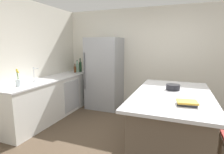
{
  "coord_description": "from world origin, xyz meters",
  "views": [
    {
      "loc": [
        0.67,
        -2.48,
        1.65
      ],
      "look_at": [
        -0.65,
        0.94,
        1.0
      ],
      "focal_mm": 28.72,
      "sensor_mm": 36.0,
      "label": 1
    }
  ],
  "objects_px": {
    "refrigerator": "(105,73)",
    "sink_faucet": "(34,74)",
    "kitchen_island": "(171,122)",
    "gin_bottle": "(77,67)",
    "syrup_bottle": "(75,69)",
    "wine_bottle": "(80,66)",
    "cookbook_stack": "(187,103)",
    "mixing_bowl": "(173,87)",
    "flower_vase": "(18,81)",
    "olive_oil_bottle": "(77,67)"
  },
  "relations": [
    {
      "from": "kitchen_island",
      "to": "olive_oil_bottle",
      "type": "relative_size",
      "value": 6.4
    },
    {
      "from": "olive_oil_bottle",
      "to": "wine_bottle",
      "type": "relative_size",
      "value": 0.81
    },
    {
      "from": "olive_oil_bottle",
      "to": "syrup_bottle",
      "type": "distance_m",
      "value": 0.29
    },
    {
      "from": "refrigerator",
      "to": "mixing_bowl",
      "type": "bearing_deg",
      "value": -36.47
    },
    {
      "from": "gin_bottle",
      "to": "syrup_bottle",
      "type": "xyz_separation_m",
      "value": [
        -0.02,
        -0.09,
        -0.04
      ]
    },
    {
      "from": "refrigerator",
      "to": "sink_faucet",
      "type": "relative_size",
      "value": 6.14
    },
    {
      "from": "wine_bottle",
      "to": "cookbook_stack",
      "type": "bearing_deg",
      "value": -37.8
    },
    {
      "from": "kitchen_island",
      "to": "sink_faucet",
      "type": "bearing_deg",
      "value": 178.83
    },
    {
      "from": "mixing_bowl",
      "to": "gin_bottle",
      "type": "bearing_deg",
      "value": 153.4
    },
    {
      "from": "olive_oil_bottle",
      "to": "gin_bottle",
      "type": "relative_size",
      "value": 0.93
    },
    {
      "from": "flower_vase",
      "to": "cookbook_stack",
      "type": "xyz_separation_m",
      "value": [
        2.85,
        -0.12,
        -0.03
      ]
    },
    {
      "from": "olive_oil_bottle",
      "to": "gin_bottle",
      "type": "xyz_separation_m",
      "value": [
        0.11,
        -0.18,
        0.01
      ]
    },
    {
      "from": "flower_vase",
      "to": "gin_bottle",
      "type": "bearing_deg",
      "value": 88.52
    },
    {
      "from": "sink_faucet",
      "to": "flower_vase",
      "type": "height_order",
      "value": "flower_vase"
    },
    {
      "from": "wine_bottle",
      "to": "flower_vase",
      "type": "bearing_deg",
      "value": -92.58
    },
    {
      "from": "wine_bottle",
      "to": "syrup_bottle",
      "type": "xyz_separation_m",
      "value": [
        -0.06,
        -0.18,
        -0.06
      ]
    },
    {
      "from": "sink_faucet",
      "to": "gin_bottle",
      "type": "xyz_separation_m",
      "value": [
        0.1,
        1.48,
        -0.03
      ]
    },
    {
      "from": "kitchen_island",
      "to": "cookbook_stack",
      "type": "bearing_deg",
      "value": -69.99
    },
    {
      "from": "flower_vase",
      "to": "wine_bottle",
      "type": "height_order",
      "value": "wine_bottle"
    },
    {
      "from": "syrup_bottle",
      "to": "olive_oil_bottle",
      "type": "bearing_deg",
      "value": 108.48
    },
    {
      "from": "flower_vase",
      "to": "sink_faucet",
      "type": "bearing_deg",
      "value": 96.46
    },
    {
      "from": "olive_oil_bottle",
      "to": "gin_bottle",
      "type": "bearing_deg",
      "value": -58.95
    },
    {
      "from": "refrigerator",
      "to": "flower_vase",
      "type": "relative_size",
      "value": 5.7
    },
    {
      "from": "refrigerator",
      "to": "flower_vase",
      "type": "xyz_separation_m",
      "value": [
        -0.88,
        -1.94,
        0.08
      ]
    },
    {
      "from": "flower_vase",
      "to": "gin_bottle",
      "type": "xyz_separation_m",
      "value": [
        0.05,
        1.93,
        0.04
      ]
    },
    {
      "from": "kitchen_island",
      "to": "sink_faucet",
      "type": "height_order",
      "value": "sink_faucet"
    },
    {
      "from": "wine_bottle",
      "to": "syrup_bottle",
      "type": "bearing_deg",
      "value": -108.36
    },
    {
      "from": "gin_bottle",
      "to": "mixing_bowl",
      "type": "height_order",
      "value": "gin_bottle"
    },
    {
      "from": "wine_bottle",
      "to": "cookbook_stack",
      "type": "distance_m",
      "value": 3.49
    },
    {
      "from": "sink_faucet",
      "to": "flower_vase",
      "type": "relative_size",
      "value": 0.93
    },
    {
      "from": "wine_bottle",
      "to": "mixing_bowl",
      "type": "height_order",
      "value": "wine_bottle"
    },
    {
      "from": "kitchen_island",
      "to": "gin_bottle",
      "type": "distance_m",
      "value": 3.08
    },
    {
      "from": "sink_faucet",
      "to": "kitchen_island",
      "type": "bearing_deg",
      "value": -1.17
    },
    {
      "from": "mixing_bowl",
      "to": "kitchen_island",
      "type": "bearing_deg",
      "value": -87.47
    },
    {
      "from": "kitchen_island",
      "to": "syrup_bottle",
      "type": "relative_size",
      "value": 8.04
    },
    {
      "from": "cookbook_stack",
      "to": "kitchen_island",
      "type": "bearing_deg",
      "value": 110.01
    },
    {
      "from": "cookbook_stack",
      "to": "gin_bottle",
      "type": "bearing_deg",
      "value": 143.83
    },
    {
      "from": "gin_bottle",
      "to": "flower_vase",
      "type": "bearing_deg",
      "value": -91.48
    },
    {
      "from": "wine_bottle",
      "to": "gin_bottle",
      "type": "bearing_deg",
      "value": -114.07
    },
    {
      "from": "refrigerator",
      "to": "cookbook_stack",
      "type": "distance_m",
      "value": 2.85
    },
    {
      "from": "olive_oil_bottle",
      "to": "syrup_bottle",
      "type": "xyz_separation_m",
      "value": [
        0.09,
        -0.28,
        -0.02
      ]
    },
    {
      "from": "syrup_bottle",
      "to": "wine_bottle",
      "type": "bearing_deg",
      "value": 71.64
    },
    {
      "from": "refrigerator",
      "to": "mixing_bowl",
      "type": "relative_size",
      "value": 8.42
    },
    {
      "from": "refrigerator",
      "to": "olive_oil_bottle",
      "type": "relative_size",
      "value": 5.98
    },
    {
      "from": "cookbook_stack",
      "to": "mixing_bowl",
      "type": "xyz_separation_m",
      "value": [
        -0.2,
        0.74,
        0.02
      ]
    },
    {
      "from": "gin_bottle",
      "to": "cookbook_stack",
      "type": "bearing_deg",
      "value": -36.17
    },
    {
      "from": "flower_vase",
      "to": "refrigerator",
      "type": "bearing_deg",
      "value": 65.66
    },
    {
      "from": "olive_oil_bottle",
      "to": "sink_faucet",
      "type": "bearing_deg",
      "value": -89.64
    },
    {
      "from": "flower_vase",
      "to": "mixing_bowl",
      "type": "xyz_separation_m",
      "value": [
        2.65,
        0.63,
        -0.02
      ]
    },
    {
      "from": "kitchen_island",
      "to": "gin_bottle",
      "type": "xyz_separation_m",
      "value": [
        -2.61,
        1.54,
        0.56
      ]
    }
  ]
}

